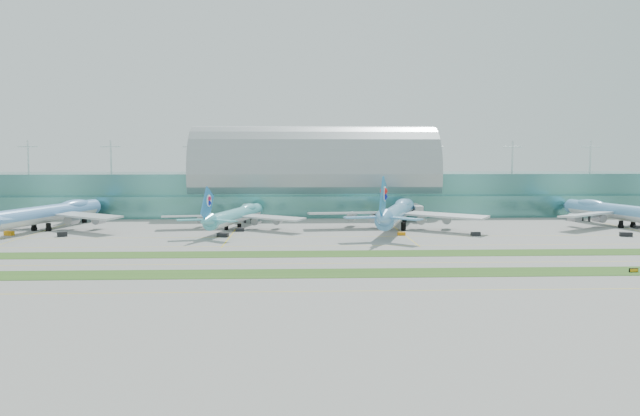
{
  "coord_description": "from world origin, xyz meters",
  "views": [
    {
      "loc": [
        -9.23,
        -180.82,
        29.95
      ],
      "look_at": [
        0.0,
        55.0,
        9.0
      ],
      "focal_mm": 35.0,
      "sensor_mm": 36.0,
      "label": 1
    }
  ],
  "objects_px": {
    "airliner_a": "(48,212)",
    "taxiway_sign_east": "(634,270)",
    "terminal": "(314,184)",
    "airliner_c": "(397,212)",
    "airliner_b": "(236,215)",
    "airliner_d": "(620,211)"
  },
  "relations": [
    {
      "from": "airliner_a",
      "to": "taxiway_sign_east",
      "type": "distance_m",
      "value": 205.04
    },
    {
      "from": "airliner_c",
      "to": "airliner_d",
      "type": "height_order",
      "value": "airliner_c"
    },
    {
      "from": "terminal",
      "to": "airliner_b",
      "type": "relative_size",
      "value": 5.16
    },
    {
      "from": "airliner_a",
      "to": "airliner_d",
      "type": "relative_size",
      "value": 1.06
    },
    {
      "from": "airliner_b",
      "to": "airliner_d",
      "type": "height_order",
      "value": "airliner_d"
    },
    {
      "from": "terminal",
      "to": "airliner_a",
      "type": "relative_size",
      "value": 4.35
    },
    {
      "from": "terminal",
      "to": "airliner_b",
      "type": "xyz_separation_m",
      "value": [
        -32.77,
        -64.68,
        -8.56
      ]
    },
    {
      "from": "airliner_b",
      "to": "airliner_d",
      "type": "bearing_deg",
      "value": 14.77
    },
    {
      "from": "airliner_d",
      "to": "taxiway_sign_east",
      "type": "height_order",
      "value": "airliner_d"
    },
    {
      "from": "airliner_b",
      "to": "airliner_d",
      "type": "relative_size",
      "value": 0.89
    },
    {
      "from": "airliner_b",
      "to": "terminal",
      "type": "bearing_deg",
      "value": 77.11
    },
    {
      "from": "airliner_a",
      "to": "airliner_c",
      "type": "xyz_separation_m",
      "value": [
        136.6,
        -3.67,
        0.1
      ]
    },
    {
      "from": "airliner_c",
      "to": "taxiway_sign_east",
      "type": "relative_size",
      "value": 31.46
    },
    {
      "from": "terminal",
      "to": "airliner_c",
      "type": "height_order",
      "value": "terminal"
    },
    {
      "from": "airliner_a",
      "to": "airliner_c",
      "type": "height_order",
      "value": "airliner_c"
    },
    {
      "from": "terminal",
      "to": "airliner_c",
      "type": "bearing_deg",
      "value": -65.47
    },
    {
      "from": "airliner_b",
      "to": "airliner_c",
      "type": "height_order",
      "value": "airliner_c"
    },
    {
      "from": "airliner_a",
      "to": "airliner_d",
      "type": "height_order",
      "value": "airliner_a"
    },
    {
      "from": "terminal",
      "to": "airliner_c",
      "type": "xyz_separation_m",
      "value": [
        30.59,
        -67.04,
        -7.4
      ]
    },
    {
      "from": "airliner_b",
      "to": "taxiway_sign_east",
      "type": "relative_size",
      "value": 26.38
    },
    {
      "from": "airliner_a",
      "to": "airliner_c",
      "type": "bearing_deg",
      "value": 12.51
    },
    {
      "from": "airliner_c",
      "to": "airliner_d",
      "type": "xyz_separation_m",
      "value": [
        91.82,
        4.5,
        -0.48
      ]
    }
  ]
}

